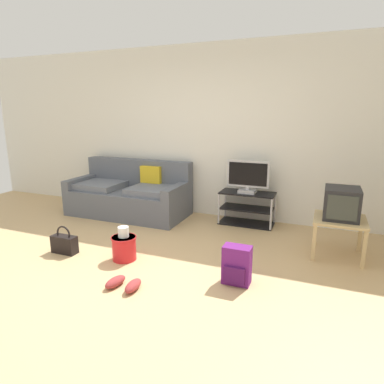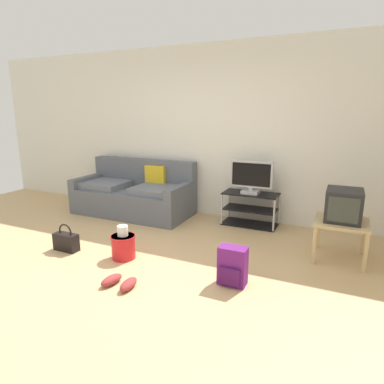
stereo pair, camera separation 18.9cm
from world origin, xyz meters
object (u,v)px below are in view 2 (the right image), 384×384
(couch, at_px, (135,194))
(tv_stand, at_px, (250,209))
(backpack, at_px, (233,266))
(cleaning_bucket, at_px, (123,245))
(crt_tv, at_px, (344,205))
(sneakers_pair, at_px, (120,282))
(flat_tv, at_px, (251,178))
(handbag, at_px, (66,241))
(side_table, at_px, (341,226))

(couch, bearing_deg, tv_stand, 6.27)
(couch, distance_m, backpack, 2.78)
(couch, distance_m, cleaning_bucket, 1.82)
(crt_tv, xyz_separation_m, backpack, (-0.94, -1.11, -0.45))
(backpack, relative_size, sneakers_pair, 1.14)
(cleaning_bucket, bearing_deg, couch, 119.91)
(couch, bearing_deg, backpack, -35.75)
(tv_stand, relative_size, crt_tv, 1.87)
(flat_tv, height_order, handbag, flat_tv)
(crt_tv, bearing_deg, flat_tv, 150.83)
(flat_tv, bearing_deg, side_table, -29.72)
(couch, relative_size, backpack, 4.97)
(couch, height_order, cleaning_bucket, couch)
(tv_stand, xyz_separation_m, backpack, (0.32, -1.83, -0.06))
(side_table, bearing_deg, flat_tv, 150.28)
(flat_tv, bearing_deg, handbag, -133.89)
(tv_stand, bearing_deg, crt_tv, -29.93)
(flat_tv, height_order, crt_tv, flat_tv)
(crt_tv, relative_size, cleaning_bucket, 1.09)
(handbag, bearing_deg, crt_tv, 20.94)
(cleaning_bucket, bearing_deg, side_table, 24.45)
(crt_tv, bearing_deg, sneakers_pair, -140.10)
(crt_tv, height_order, backpack, crt_tv)
(couch, xyz_separation_m, sneakers_pair, (1.26, -2.13, -0.28))
(couch, distance_m, side_table, 3.24)
(handbag, relative_size, cleaning_bucket, 0.87)
(flat_tv, xyz_separation_m, crt_tv, (1.26, -0.70, -0.09))
(side_table, height_order, handbag, side_table)
(backpack, bearing_deg, tv_stand, 97.57)
(handbag, bearing_deg, tv_stand, 46.45)
(couch, height_order, sneakers_pair, couch)
(side_table, bearing_deg, backpack, -130.85)
(handbag, bearing_deg, sneakers_pair, -21.19)
(sneakers_pair, bearing_deg, couch, 120.70)
(handbag, height_order, sneakers_pair, handbag)
(flat_tv, distance_m, cleaning_bucket, 2.12)
(tv_stand, height_order, cleaning_bucket, tv_stand)
(flat_tv, relative_size, cleaning_bucket, 1.58)
(tv_stand, relative_size, handbag, 2.36)
(tv_stand, bearing_deg, side_table, -30.48)
(flat_tv, distance_m, crt_tv, 1.45)
(couch, relative_size, side_table, 3.39)
(tv_stand, xyz_separation_m, cleaning_bucket, (-1.03, -1.78, -0.08))
(tv_stand, relative_size, side_table, 1.41)
(crt_tv, distance_m, handbag, 3.32)
(couch, height_order, backpack, couch)
(side_table, relative_size, backpack, 1.47)
(side_table, xyz_separation_m, cleaning_bucket, (-2.29, -1.04, -0.23))
(handbag, distance_m, cleaning_bucket, 0.79)
(couch, bearing_deg, cleaning_bucket, -60.09)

